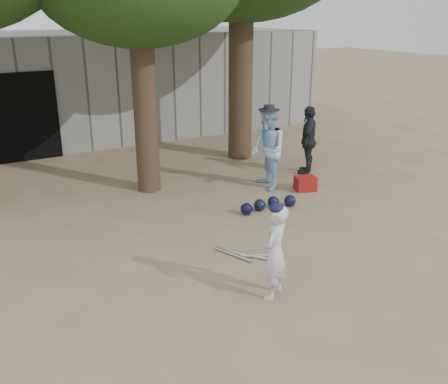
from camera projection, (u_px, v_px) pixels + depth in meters
ground at (222, 284)px, 6.97m from camera, size 70.00×70.00×0.00m
boy_player at (275, 252)px, 6.46m from camera, size 0.57×0.52×1.30m
spectator_blue at (268, 149)px, 10.46m from camera, size 0.81×0.95×1.72m
spectator_dark at (308, 140)px, 11.49m from camera, size 0.95×0.90×1.58m
red_bag at (305, 184)px, 10.56m from camera, size 0.49×0.43×0.30m
back_building at (51, 85)px, 14.87m from camera, size 16.00×5.24×3.00m
helmet_row at (268, 204)px, 9.54m from camera, size 1.19×0.34×0.23m
bat_pile at (248, 255)px, 7.74m from camera, size 0.85×0.78×0.06m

